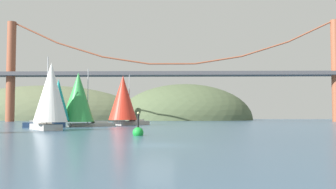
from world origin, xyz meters
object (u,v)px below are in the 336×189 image
(sailboat_teal_sail, at_px, (57,102))
(sailboat_green_sail, at_px, (79,98))
(sailboat_white_mainsail, at_px, (50,96))
(sailboat_scarlet_sail, at_px, (123,99))
(channel_buoy, at_px, (138,132))

(sailboat_teal_sail, distance_m, sailboat_green_sail, 4.53)
(sailboat_white_mainsail, height_order, sailboat_green_sail, sailboat_green_sail)
(sailboat_scarlet_sail, bearing_deg, sailboat_teal_sail, -124.76)
(sailboat_scarlet_sail, height_order, channel_buoy, sailboat_scarlet_sail)
(channel_buoy, bearing_deg, sailboat_teal_sail, 122.37)
(sailboat_teal_sail, xyz_separation_m, sailboat_green_sail, (2.85, 3.44, 0.78))
(sailboat_scarlet_sail, bearing_deg, channel_buoy, -79.89)
(channel_buoy, bearing_deg, sailboat_white_mainsail, 135.34)
(sailboat_green_sail, distance_m, channel_buoy, 32.84)
(sailboat_teal_sail, bearing_deg, sailboat_green_sail, 50.33)
(sailboat_teal_sail, height_order, channel_buoy, sailboat_teal_sail)
(sailboat_white_mainsail, xyz_separation_m, sailboat_teal_sail, (-3.16, 12.86, -0.37))
(sailboat_teal_sail, relative_size, channel_buoy, 3.48)
(sailboat_green_sail, bearing_deg, sailboat_teal_sail, -129.67)
(sailboat_white_mainsail, xyz_separation_m, channel_buoy, (13.35, -13.19, -4.31))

